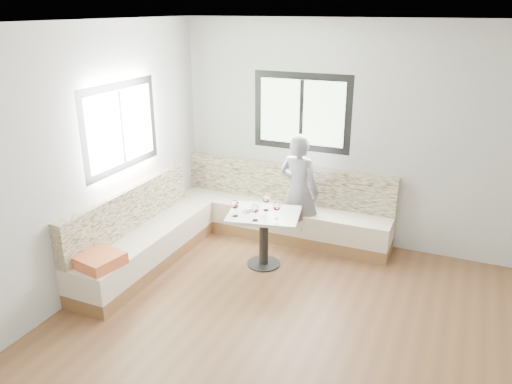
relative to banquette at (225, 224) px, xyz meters
The scene contains 9 objects.
room 2.41m from the banquette, 45.52° to the right, with size 5.01×5.01×2.81m.
banquette is the anchor object (origin of this frame).
table 0.69m from the banquette, 19.08° to the right, with size 0.93×0.79×0.67m.
person 1.03m from the banquette, 30.51° to the left, with size 0.54×0.35×1.47m, color slate.
olive_ramekin 0.61m from the banquette, 27.93° to the right, with size 0.11×0.11×0.04m.
wine_glass_a 0.74m from the banquette, 49.80° to the right, with size 0.09×0.09×0.20m.
wine_glass_b 0.90m from the banquette, 35.86° to the right, with size 0.09×0.09×0.20m.
wine_glass_c 0.99m from the banquette, 19.83° to the right, with size 0.09×0.09×0.20m.
wine_glass_d 0.79m from the banquette, 11.56° to the right, with size 0.09×0.09×0.20m.
Camera 1 is at (1.09, -3.52, 2.92)m, focal length 35.00 mm.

